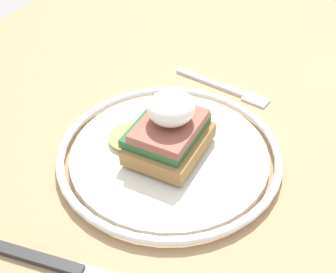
% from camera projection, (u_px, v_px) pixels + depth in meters
% --- Properties ---
extents(dining_table, '(1.06, 0.88, 0.76)m').
position_uv_depth(dining_table, '(181.00, 198.00, 0.67)').
color(dining_table, tan).
rests_on(dining_table, ground_plane).
extents(plate, '(0.27, 0.27, 0.02)m').
position_uv_depth(plate, '(168.00, 154.00, 0.57)').
color(plate, silver).
rests_on(plate, dining_table).
extents(sandwich, '(0.10, 0.12, 0.08)m').
position_uv_depth(sandwich, '(168.00, 129.00, 0.54)').
color(sandwich, '#9E703D').
rests_on(sandwich, plate).
extents(fork, '(0.04, 0.15, 0.00)m').
position_uv_depth(fork, '(226.00, 88.00, 0.68)').
color(fork, silver).
rests_on(fork, dining_table).
extents(knife, '(0.04, 0.19, 0.01)m').
position_uv_depth(knife, '(68.00, 268.00, 0.45)').
color(knife, '#2D2D2D').
rests_on(knife, dining_table).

